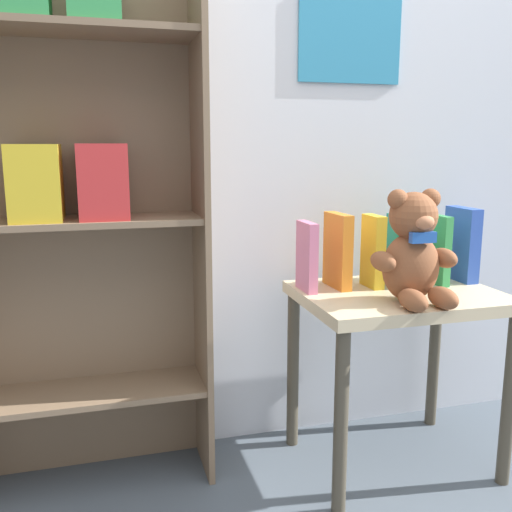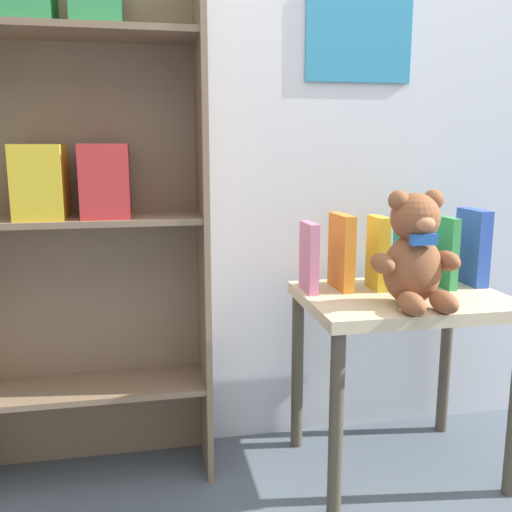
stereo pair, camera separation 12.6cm
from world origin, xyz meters
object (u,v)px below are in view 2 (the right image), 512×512
object	(u,v)px
book_standing_orange	(341,252)
bookshelf_side	(75,185)
book_standing_pink	(309,257)
book_standing_yellow	(378,253)
display_table	(401,323)
book_standing_blue	(472,247)
teddy_bear	(415,254)
book_standing_green	(443,251)
book_standing_teal	(408,252)

from	to	relation	value
book_standing_orange	bookshelf_side	bearing A→B (deg)	171.26
book_standing_pink	book_standing_yellow	bearing A→B (deg)	-2.89
display_table	book_standing_orange	xyz separation A→B (m)	(-0.16, 0.10, 0.21)
display_table	book_standing_blue	distance (m)	0.35
bookshelf_side	book_standing_blue	size ratio (longest dim) A/B	6.66
teddy_bear	display_table	bearing A→B (deg)	76.95
book_standing_green	book_standing_pink	bearing A→B (deg)	176.81
display_table	teddy_bear	bearing A→B (deg)	-103.05
teddy_bear	book_standing_teal	bearing A→B (deg)	68.62
teddy_bear	book_standing_yellow	distance (m)	0.20
display_table	teddy_bear	world-z (taller)	teddy_bear
book_standing_pink	book_standing_blue	distance (m)	0.54
book_standing_teal	display_table	bearing A→B (deg)	-120.26
teddy_bear	book_standing_yellow	size ratio (longest dim) A/B	1.41
book_standing_pink	book_standing_green	distance (m)	0.43
book_standing_blue	book_standing_orange	bearing A→B (deg)	177.42
display_table	book_standing_blue	size ratio (longest dim) A/B	2.50
book_standing_pink	book_standing_teal	distance (m)	0.33
book_standing_pink	teddy_bear	bearing A→B (deg)	-39.81
book_standing_pink	book_standing_yellow	size ratio (longest dim) A/B	0.94
book_standing_orange	book_standing_teal	world-z (taller)	book_standing_orange
book_standing_orange	book_standing_blue	xyz separation A→B (m)	(0.43, -0.02, 0.00)
book_standing_yellow	book_standing_orange	bearing A→B (deg)	166.28
book_standing_teal	book_standing_green	bearing A→B (deg)	-9.60
book_standing_orange	book_standing_yellow	xyz separation A→B (m)	(0.11, -0.03, -0.00)
display_table	book_standing_teal	size ratio (longest dim) A/B	2.71
book_standing_yellow	book_standing_blue	world-z (taller)	book_standing_blue
bookshelf_side	book_standing_teal	size ratio (longest dim) A/B	7.24
book_standing_orange	book_standing_blue	world-z (taller)	book_standing_blue
display_table	teddy_bear	xyz separation A→B (m)	(-0.03, -0.12, 0.24)
teddy_bear	book_standing_green	world-z (taller)	teddy_bear
bookshelf_side	teddy_bear	world-z (taller)	bookshelf_side
book_standing_green	display_table	bearing A→B (deg)	-157.89
book_standing_teal	teddy_bear	bearing A→B (deg)	-110.80
book_standing_pink	book_standing_blue	size ratio (longest dim) A/B	0.88
bookshelf_side	book_standing_blue	world-z (taller)	bookshelf_side
book_standing_blue	book_standing_teal	bearing A→B (deg)	177.22
bookshelf_side	book_standing_pink	world-z (taller)	bookshelf_side
teddy_bear	book_standing_teal	xyz separation A→B (m)	(0.08, 0.21, -0.04)
book_standing_orange	book_standing_blue	distance (m)	0.43
bookshelf_side	display_table	size ratio (longest dim) A/B	2.67
bookshelf_side	book_standing_teal	world-z (taller)	bookshelf_side
display_table	book_standing_green	size ratio (longest dim) A/B	2.71
book_standing_teal	book_standing_blue	size ratio (longest dim) A/B	0.92
display_table	book_standing_yellow	world-z (taller)	book_standing_yellow
book_standing_yellow	teddy_bear	bearing A→B (deg)	-82.52
book_standing_pink	display_table	bearing A→B (deg)	-17.54
display_table	book_standing_yellow	bearing A→B (deg)	126.16
book_standing_pink	book_standing_blue	bearing A→B (deg)	-0.72
book_standing_orange	book_standing_green	bearing A→B (deg)	-7.30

